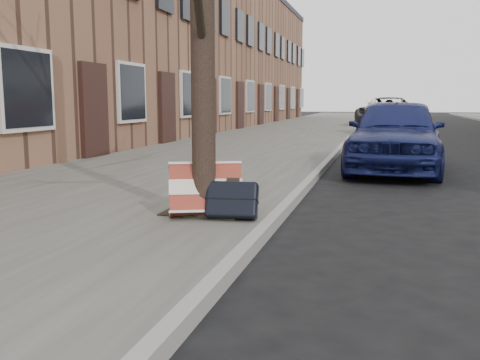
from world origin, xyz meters
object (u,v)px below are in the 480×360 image
(suitcase_navy, at_px, (232,200))
(car_near_mid, at_px, (388,120))
(car_near_front, at_px, (396,134))
(suitcase_red, at_px, (206,190))

(suitcase_navy, xyz_separation_m, car_near_mid, (1.57, 14.96, 0.30))
(suitcase_navy, bearing_deg, car_near_mid, 77.21)
(suitcase_navy, bearing_deg, car_near_front, 65.64)
(suitcase_navy, relative_size, car_near_mid, 0.14)
(car_near_front, bearing_deg, suitcase_navy, -103.93)
(suitcase_red, bearing_deg, car_near_front, 47.84)
(car_near_mid, bearing_deg, suitcase_red, -102.55)
(suitcase_navy, xyz_separation_m, car_near_front, (1.68, 5.30, 0.37))
(suitcase_red, bearing_deg, car_near_mid, 61.38)
(suitcase_red, relative_size, suitcase_navy, 1.40)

